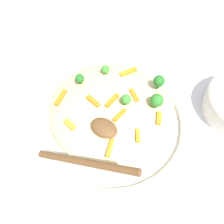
% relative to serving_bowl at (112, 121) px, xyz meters
% --- Properties ---
extents(ground_plane, '(2.40, 2.40, 0.00)m').
position_rel_serving_bowl_xyz_m(ground_plane, '(0.00, 0.00, -0.02)').
color(ground_plane, silver).
extents(serving_bowl, '(0.36, 0.36, 0.04)m').
position_rel_serving_bowl_xyz_m(serving_bowl, '(0.00, 0.00, 0.00)').
color(serving_bowl, white).
rests_on(serving_bowl, ground_plane).
extents(pasta_mound, '(0.29, 0.27, 0.07)m').
position_rel_serving_bowl_xyz_m(pasta_mound, '(0.00, 0.00, 0.05)').
color(pasta_mound, '#DBC689').
rests_on(pasta_mound, serving_bowl).
extents(carrot_piece_0, '(0.02, 0.04, 0.01)m').
position_rel_serving_bowl_xyz_m(carrot_piece_0, '(0.06, -0.09, 0.08)').
color(carrot_piece_0, orange).
rests_on(carrot_piece_0, pasta_mound).
extents(carrot_piece_1, '(0.01, 0.04, 0.01)m').
position_rel_serving_bowl_xyz_m(carrot_piece_1, '(0.03, -0.02, 0.08)').
color(carrot_piece_1, orange).
rests_on(carrot_piece_1, pasta_mound).
extents(carrot_piece_2, '(0.02, 0.03, 0.01)m').
position_rel_serving_bowl_xyz_m(carrot_piece_2, '(0.09, -0.04, 0.08)').
color(carrot_piece_2, orange).
rests_on(carrot_piece_2, pasta_mound).
extents(carrot_piece_3, '(0.03, 0.03, 0.01)m').
position_rel_serving_bowl_xyz_m(carrot_piece_3, '(0.03, 0.04, 0.08)').
color(carrot_piece_3, orange).
rests_on(carrot_piece_3, pasta_mound).
extents(carrot_piece_4, '(0.04, 0.02, 0.01)m').
position_rel_serving_bowl_xyz_m(carrot_piece_4, '(-0.03, -0.02, 0.08)').
color(carrot_piece_4, orange).
rests_on(carrot_piece_4, pasta_mound).
extents(carrot_piece_5, '(0.03, 0.04, 0.01)m').
position_rel_serving_bowl_xyz_m(carrot_piece_5, '(-0.02, 0.09, 0.08)').
color(carrot_piece_5, orange).
rests_on(carrot_piece_5, pasta_mound).
extents(carrot_piece_6, '(0.02, 0.03, 0.01)m').
position_rel_serving_bowl_xyz_m(carrot_piece_6, '(0.10, 0.02, 0.08)').
color(carrot_piece_6, orange).
rests_on(carrot_piece_6, pasta_mound).
extents(carrot_piece_7, '(0.03, 0.02, 0.01)m').
position_rel_serving_bowl_xyz_m(carrot_piece_7, '(-0.04, -0.09, 0.08)').
color(carrot_piece_7, orange).
rests_on(carrot_piece_7, pasta_mound).
extents(carrot_piece_8, '(0.01, 0.04, 0.01)m').
position_rel_serving_bowl_xyz_m(carrot_piece_8, '(0.00, -0.00, 0.08)').
color(carrot_piece_8, orange).
rests_on(carrot_piece_8, pasta_mound).
extents(carrot_piece_9, '(0.02, 0.04, 0.01)m').
position_rel_serving_bowl_xyz_m(carrot_piece_9, '(-0.10, -0.05, 0.08)').
color(carrot_piece_9, orange).
rests_on(carrot_piece_9, pasta_mound).
extents(broccoli_floret_0, '(0.02, 0.02, 0.03)m').
position_rel_serving_bowl_xyz_m(broccoli_floret_0, '(0.03, 0.01, 0.10)').
color(broccoli_floret_0, '#377928').
rests_on(broccoli_floret_0, pasta_mound).
extents(broccoli_floret_1, '(0.03, 0.03, 0.03)m').
position_rel_serving_bowl_xyz_m(broccoli_floret_1, '(0.08, 0.05, 0.09)').
color(broccoli_floret_1, '#296820').
rests_on(broccoli_floret_1, pasta_mound).
extents(broccoli_floret_2, '(0.03, 0.03, 0.03)m').
position_rel_serving_bowl_xyz_m(broccoli_floret_2, '(0.06, 0.10, 0.09)').
color(broccoli_floret_2, '#205B1C').
rests_on(broccoli_floret_2, pasta_mound).
extents(broccoli_floret_3, '(0.02, 0.02, 0.03)m').
position_rel_serving_bowl_xyz_m(broccoli_floret_3, '(-0.09, 0.01, 0.09)').
color(broccoli_floret_3, '#205B1C').
rests_on(broccoli_floret_3, pasta_mound).
extents(broccoli_floret_4, '(0.02, 0.02, 0.02)m').
position_rel_serving_bowl_xyz_m(broccoli_floret_4, '(-0.06, 0.06, 0.09)').
color(broccoli_floret_4, '#377928').
rests_on(broccoli_floret_4, pasta_mound).
extents(serving_spoon, '(0.18, 0.14, 0.09)m').
position_rel_serving_bowl_xyz_m(serving_spoon, '(0.03, -0.10, 0.10)').
color(serving_spoon, brown).
rests_on(serving_spoon, pasta_mound).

